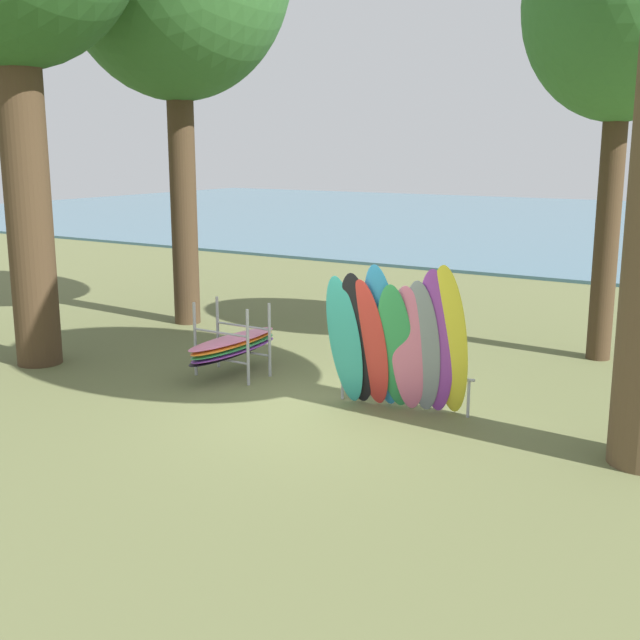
# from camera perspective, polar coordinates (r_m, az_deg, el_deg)

# --- Properties ---
(ground_plane) EXTENTS (80.00, 80.00, 0.00)m
(ground_plane) POSITION_cam_1_polar(r_m,az_deg,el_deg) (11.67, 0.48, -6.60)
(ground_plane) COLOR #60663D
(tree_far_left_back) EXTENTS (3.36, 3.36, 8.03)m
(tree_far_left_back) POSITION_cam_1_polar(r_m,az_deg,el_deg) (15.11, 20.88, 20.10)
(tree_far_left_back) COLOR #42301E
(tree_far_left_back) RESTS_ON ground
(leaning_board_pile) EXTENTS (2.11, 1.04, 2.26)m
(leaning_board_pile) POSITION_cam_1_polar(r_m,az_deg,el_deg) (11.39, 5.47, -1.70)
(leaning_board_pile) COLOR #38B2AD
(leaning_board_pile) RESTS_ON ground
(board_storage_rack) EXTENTS (1.15, 2.12, 1.25)m
(board_storage_rack) POSITION_cam_1_polar(r_m,az_deg,el_deg) (13.41, -6.23, -1.82)
(board_storage_rack) COLOR #9EA0A5
(board_storage_rack) RESTS_ON ground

